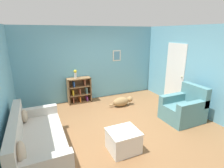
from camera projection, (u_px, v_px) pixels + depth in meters
ground_plane at (118, 125)px, 4.67m from camera, size 14.00×14.00×0.00m
wall_back at (91, 64)px, 6.26m from camera, size 5.60×0.13×2.60m
wall_right at (193, 70)px, 5.32m from camera, size 0.16×5.00×2.60m
couch at (37, 143)px, 3.40m from camera, size 0.92×2.07×0.92m
bookshelf at (79, 90)px, 6.12m from camera, size 0.80×0.32×0.89m
recliner_chair at (184, 108)px, 4.88m from camera, size 1.00×0.85×0.99m
coffee_table at (123, 140)px, 3.63m from camera, size 0.63×0.57×0.46m
dog at (122, 101)px, 5.86m from camera, size 0.87×0.28×0.31m
vase at (75, 73)px, 5.89m from camera, size 0.11×0.11×0.30m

